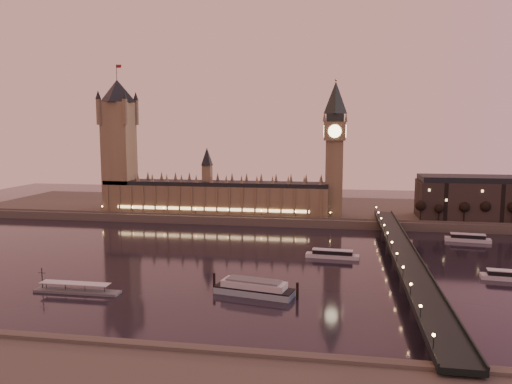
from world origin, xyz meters
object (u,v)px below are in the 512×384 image
Objects in this scene: cruise_boat_a at (332,254)px; pontoon_pier at (77,290)px; moored_barge at (254,288)px; cruise_boat_b at (468,238)px.

pontoon_pier is (-111.17, -80.24, -0.98)m from cruise_boat_a.
pontoon_pier is (-78.38, -10.03, -2.00)m from moored_barge.
cruise_boat_b is 0.72× the size of pontoon_pier.
moored_barge is 1.01× the size of pontoon_pier.
cruise_boat_b is 0.72× the size of moored_barge.
pontoon_pier reaches higher than moored_barge.
moored_barge is at bearing 7.29° from pontoon_pier.
cruise_boat_b is 239.91m from pontoon_pier.
cruise_boat_b is 173.73m from moored_barge.
cruise_boat_b is at bearing 58.43° from moored_barge.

